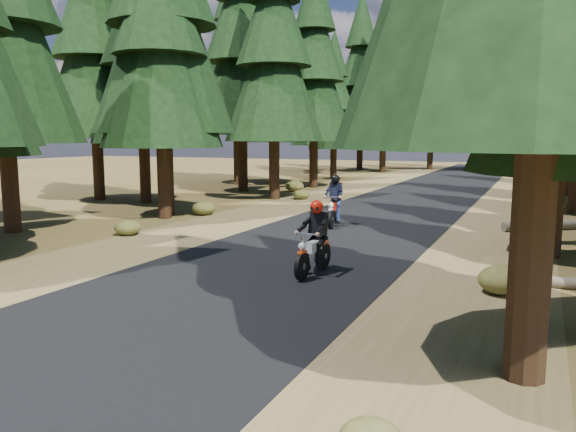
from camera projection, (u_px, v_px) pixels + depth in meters
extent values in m
plane|color=#4E3D1B|center=(261.00, 272.00, 12.82)|extent=(120.00, 120.00, 0.00)
cube|color=black|center=(335.00, 237.00, 17.33)|extent=(6.00, 100.00, 0.01)
cube|color=brown|center=(208.00, 227.00, 19.21)|extent=(3.20, 100.00, 0.01)
cube|color=brown|center=(492.00, 249.00, 15.45)|extent=(3.20, 100.00, 0.01)
cylinder|color=black|center=(537.00, 148.00, 6.76)|extent=(0.53, 0.53, 5.85)
cylinder|color=black|center=(7.00, 143.00, 17.81)|extent=(0.53, 0.53, 5.73)
cylinder|color=black|center=(163.00, 147.00, 20.98)|extent=(0.51, 0.51, 5.34)
cone|color=black|center=(160.00, 56.00, 20.51)|extent=(4.54, 4.54, 6.68)
cylinder|color=black|center=(556.00, 169.00, 14.08)|extent=(0.48, 0.48, 4.52)
cone|color=black|center=(564.00, 53.00, 13.68)|extent=(3.84, 3.84, 5.65)
cylinder|color=black|center=(166.00, 133.00, 21.80)|extent=(0.56, 0.56, 6.43)
cone|color=black|center=(162.00, 26.00, 21.24)|extent=(5.46, 5.46, 8.03)
cylinder|color=black|center=(144.00, 143.00, 25.93)|extent=(0.52, 0.52, 5.56)
cone|color=black|center=(141.00, 66.00, 25.45)|extent=(4.73, 4.73, 6.95)
cone|color=black|center=(139.00, 8.00, 25.10)|extent=(3.62, 3.62, 5.01)
cylinder|color=black|center=(274.00, 141.00, 27.55)|extent=(0.53, 0.53, 5.72)
cone|color=black|center=(274.00, 66.00, 27.05)|extent=(4.86, 4.86, 7.15)
cone|color=black|center=(274.00, 11.00, 26.69)|extent=(3.72, 3.72, 5.15)
cylinder|color=black|center=(242.00, 135.00, 31.56)|extent=(0.55, 0.55, 6.37)
cone|color=black|center=(242.00, 62.00, 31.00)|extent=(5.41, 5.41, 7.96)
cone|color=black|center=(241.00, 8.00, 30.60)|extent=(4.14, 4.14, 5.73)
cylinder|color=black|center=(314.00, 141.00, 34.01)|extent=(0.53, 0.53, 5.64)
cone|color=black|center=(314.00, 81.00, 33.51)|extent=(4.79, 4.79, 7.05)
cone|color=black|center=(314.00, 38.00, 33.16)|extent=(3.67, 3.67, 5.08)
cylinder|color=black|center=(571.00, 140.00, 27.39)|extent=(0.53, 0.53, 5.83)
cone|color=black|center=(576.00, 63.00, 26.88)|extent=(4.95, 4.95, 7.29)
cylinder|color=black|center=(274.00, 142.00, 37.82)|extent=(0.52, 0.52, 5.45)
cone|color=black|center=(274.00, 90.00, 37.34)|extent=(4.63, 4.63, 6.81)
cone|color=black|center=(274.00, 53.00, 37.00)|extent=(3.54, 3.54, 4.90)
cone|color=black|center=(274.00, 14.00, 36.66)|extent=(2.45, 2.45, 4.09)
cylinder|color=black|center=(334.00, 149.00, 40.59)|extent=(0.48, 0.48, 4.42)
cone|color=black|center=(334.00, 110.00, 40.21)|extent=(3.76, 3.76, 5.52)
cone|color=black|center=(334.00, 82.00, 39.93)|extent=(2.87, 2.87, 3.98)
cone|color=black|center=(335.00, 53.00, 39.65)|extent=(1.99, 1.99, 3.31)
cylinder|color=black|center=(314.00, 145.00, 46.86)|extent=(0.49, 0.49, 4.75)
cone|color=black|center=(314.00, 109.00, 46.45)|extent=(4.04, 4.04, 5.93)
cone|color=black|center=(314.00, 83.00, 46.15)|extent=(3.09, 3.09, 4.27)
cone|color=black|center=(314.00, 56.00, 45.85)|extent=(2.14, 2.14, 3.56)
cylinder|color=black|center=(97.00, 138.00, 27.14)|extent=(0.54, 0.54, 6.00)
cone|color=black|center=(93.00, 58.00, 26.61)|extent=(5.10, 5.10, 7.50)
cylinder|color=black|center=(237.00, 135.00, 37.53)|extent=(0.56, 0.56, 6.40)
cone|color=black|center=(237.00, 74.00, 36.97)|extent=(5.44, 5.44, 8.00)
cone|color=black|center=(236.00, 28.00, 36.56)|extent=(4.16, 4.16, 5.76)
cylinder|color=black|center=(383.00, 135.00, 48.61)|extent=(0.56, 0.56, 6.40)
cone|color=black|center=(384.00, 88.00, 48.05)|extent=(5.44, 5.44, 8.00)
cone|color=black|center=(385.00, 54.00, 47.65)|extent=(4.16, 4.16, 5.76)
cone|color=black|center=(386.00, 18.00, 47.24)|extent=(2.88, 2.88, 4.80)
cylinder|color=black|center=(562.00, 138.00, 42.92)|extent=(0.54, 0.54, 6.00)
cone|color=black|center=(566.00, 88.00, 42.40)|extent=(5.10, 5.10, 7.50)
cone|color=black|center=(568.00, 51.00, 42.02)|extent=(3.90, 3.90, 5.40)
cone|color=black|center=(571.00, 13.00, 41.64)|extent=(2.70, 2.70, 4.50)
cylinder|color=black|center=(360.00, 133.00, 52.51)|extent=(0.57, 0.57, 6.80)
cone|color=black|center=(361.00, 87.00, 51.92)|extent=(5.78, 5.78, 8.50)
cone|color=black|center=(362.00, 53.00, 51.49)|extent=(4.42, 4.42, 6.12)
cone|color=black|center=(362.00, 18.00, 51.06)|extent=(3.06, 3.06, 5.10)
cylinder|color=black|center=(431.00, 138.00, 52.82)|extent=(0.54, 0.54, 6.00)
cone|color=black|center=(432.00, 97.00, 52.30)|extent=(5.10, 5.10, 7.50)
cone|color=black|center=(433.00, 67.00, 51.92)|extent=(3.90, 3.90, 5.40)
cone|color=black|center=(434.00, 37.00, 51.54)|extent=(2.70, 2.70, 4.50)
cylinder|color=black|center=(523.00, 135.00, 49.53)|extent=(0.56, 0.56, 6.40)
cone|color=black|center=(525.00, 89.00, 48.97)|extent=(5.44, 5.44, 8.00)
cone|color=black|center=(527.00, 55.00, 48.57)|extent=(4.16, 4.16, 5.76)
cone|color=black|center=(529.00, 21.00, 48.17)|extent=(2.88, 2.88, 4.80)
cylinder|color=black|center=(479.00, 133.00, 53.84)|extent=(0.57, 0.57, 6.80)
cone|color=black|center=(481.00, 88.00, 53.25)|extent=(5.78, 5.78, 8.50)
cone|color=black|center=(482.00, 55.00, 52.82)|extent=(4.42, 4.42, 6.12)
cone|color=black|center=(484.00, 21.00, 52.39)|extent=(3.06, 3.06, 5.10)
cylinder|color=black|center=(314.00, 140.00, 50.21)|extent=(0.52, 0.52, 5.60)
cone|color=black|center=(315.00, 100.00, 49.72)|extent=(4.76, 4.76, 7.00)
cone|color=black|center=(315.00, 71.00, 49.37)|extent=(3.64, 3.64, 5.04)
cone|color=black|center=(315.00, 41.00, 49.02)|extent=(2.52, 2.52, 4.20)
ellipsoid|color=#474C1E|center=(560.00, 193.00, 28.49)|extent=(0.82, 0.82, 0.49)
ellipsoid|color=#474C1E|center=(128.00, 228.00, 17.57)|extent=(0.81, 0.81, 0.49)
ellipsoid|color=#474C1E|center=(542.00, 219.00, 19.40)|extent=(0.81, 0.81, 0.48)
ellipsoid|color=#474C1E|center=(503.00, 280.00, 10.98)|extent=(0.95, 0.95, 0.57)
ellipsoid|color=#474C1E|center=(295.00, 186.00, 31.57)|extent=(1.04, 1.04, 0.62)
ellipsoid|color=#474C1E|center=(204.00, 208.00, 22.14)|extent=(0.92, 0.92, 0.55)
ellipsoid|color=#474C1E|center=(301.00, 194.00, 27.65)|extent=(0.82, 0.82, 0.49)
ellipsoid|color=#474C1E|center=(575.00, 202.00, 24.05)|extent=(1.02, 1.02, 0.61)
cube|color=black|center=(314.00, 225.00, 12.41)|extent=(0.38, 0.24, 0.53)
sphere|color=red|center=(314.00, 208.00, 12.35)|extent=(0.31, 0.31, 0.30)
cube|color=black|center=(334.00, 192.00, 19.22)|extent=(0.43, 0.31, 0.57)
sphere|color=black|center=(334.00, 179.00, 19.16)|extent=(0.37, 0.37, 0.32)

